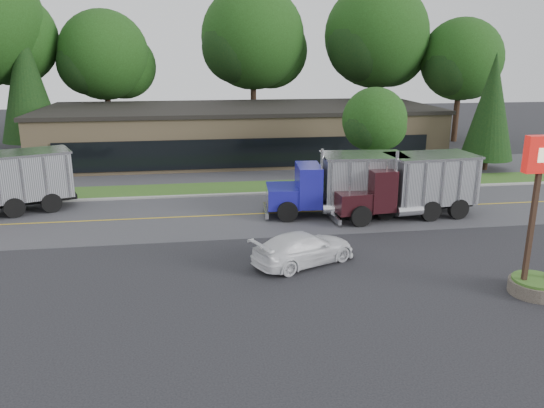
{
  "coord_description": "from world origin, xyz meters",
  "views": [
    {
      "loc": [
        -1.82,
        -19.04,
        8.71
      ],
      "look_at": [
        1.62,
        4.7,
        1.8
      ],
      "focal_mm": 35.0,
      "sensor_mm": 36.0,
      "label": 1
    }
  ],
  "objects": [
    {
      "name": "bilo_sign",
      "position": [
        10.5,
        -2.5,
        2.02
      ],
      "size": [
        2.2,
        1.9,
        5.95
      ],
      "color": "#6B6054",
      "rests_on": "ground"
    },
    {
      "name": "grass_verge",
      "position": [
        0.0,
        15.0,
        0.0
      ],
      "size": [
        60.0,
        3.4,
        0.03
      ],
      "primitive_type": "cube",
      "color": "#2D6020",
      "rests_on": "ground"
    },
    {
      "name": "center_line",
      "position": [
        0.0,
        9.0,
        0.0
      ],
      "size": [
        60.0,
        0.12,
        0.01
      ],
      "primitive_type": "cube",
      "color": "gold",
      "rests_on": "ground"
    },
    {
      "name": "tree_far_d",
      "position": [
        16.16,
        33.13,
        9.76
      ],
      "size": [
        10.72,
        10.09,
        15.29
      ],
      "color": "#382619",
      "rests_on": "ground"
    },
    {
      "name": "evergreen_left",
      "position": [
        -16.0,
        30.0,
        6.29
      ],
      "size": [
        5.03,
        5.03,
        11.44
      ],
      "color": "#382619",
      "rests_on": "ground"
    },
    {
      "name": "dump_truck_blue",
      "position": [
        6.08,
        8.28,
        1.8
      ],
      "size": [
        7.67,
        3.17,
        3.36
      ],
      "rotation": [
        0.0,
        0.0,
        3.07
      ],
      "color": "black",
      "rests_on": "ground"
    },
    {
      "name": "rally_car",
      "position": [
        2.54,
        1.64,
        0.67
      ],
      "size": [
        5.01,
        3.68,
        1.35
      ],
      "primitive_type": "imported",
      "rotation": [
        0.0,
        0.0,
        2.01
      ],
      "color": "white",
      "rests_on": "ground"
    },
    {
      "name": "tree_far_e",
      "position": [
        24.13,
        31.1,
        7.61
      ],
      "size": [
        8.36,
        7.87,
        11.93
      ],
      "color": "#382619",
      "rests_on": "ground"
    },
    {
      "name": "ground",
      "position": [
        0.0,
        0.0,
        0.0
      ],
      "size": [
        140.0,
        140.0,
        0.0
      ],
      "primitive_type": "plane",
      "color": "#303035",
      "rests_on": "ground"
    },
    {
      "name": "far_parking",
      "position": [
        0.0,
        20.0,
        0.0
      ],
      "size": [
        60.0,
        7.0,
        0.02
      ],
      "primitive_type": "cube",
      "color": "#55555A",
      "rests_on": "ground"
    },
    {
      "name": "curb",
      "position": [
        0.0,
        13.2,
        0.0
      ],
      "size": [
        60.0,
        0.3,
        0.12
      ],
      "primitive_type": "cube",
      "color": "#9E9E99",
      "rests_on": "ground"
    },
    {
      "name": "strip_mall",
      "position": [
        2.0,
        26.0,
        2.0
      ],
      "size": [
        32.0,
        12.0,
        4.0
      ],
      "primitive_type": "cube",
      "color": "tan",
      "rests_on": "ground"
    },
    {
      "name": "tree_far_c",
      "position": [
        4.16,
        34.13,
        9.55
      ],
      "size": [
        10.49,
        9.88,
        14.97
      ],
      "color": "#382619",
      "rests_on": "ground"
    },
    {
      "name": "road",
      "position": [
        0.0,
        9.0,
        0.0
      ],
      "size": [
        60.0,
        8.0,
        0.02
      ],
      "primitive_type": "cube",
      "color": "#55555A",
      "rests_on": "ground"
    },
    {
      "name": "dump_truck_maroon",
      "position": [
        9.68,
        7.5,
        1.8
      ],
      "size": [
        8.12,
        3.3,
        3.36
      ],
      "rotation": [
        0.0,
        0.0,
        3.23
      ],
      "color": "black",
      "rests_on": "ground"
    },
    {
      "name": "tree_far_b",
      "position": [
        -9.87,
        34.11,
        8.01
      ],
      "size": [
        8.8,
        8.28,
        12.55
      ],
      "color": "#382619",
      "rests_on": "ground"
    },
    {
      "name": "tree_verge",
      "position": [
        10.07,
        15.05,
        4.14
      ],
      "size": [
        4.56,
        4.29,
        6.5
      ],
      "color": "#382619",
      "rests_on": "ground"
    },
    {
      "name": "evergreen_right",
      "position": [
        20.0,
        18.0,
        4.78
      ],
      "size": [
        3.83,
        3.83,
        8.7
      ],
      "color": "#382619",
      "rests_on": "ground"
    }
  ]
}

